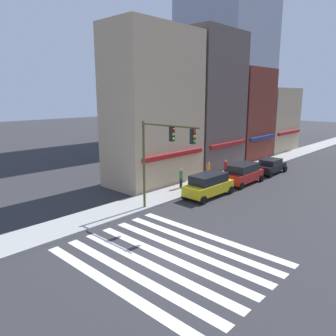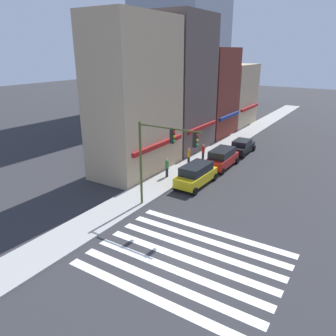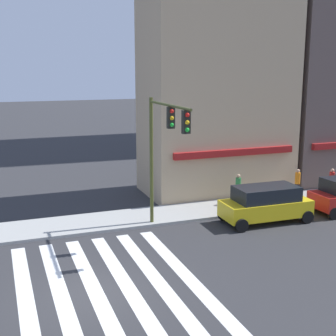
% 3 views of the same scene
% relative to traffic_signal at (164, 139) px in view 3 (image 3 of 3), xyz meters
% --- Properties ---
extents(ground_plane, '(200.00, 200.00, 0.00)m').
position_rel_traffic_signal_xyz_m(ground_plane, '(-4.30, -4.60, -4.75)').
color(ground_plane, '#2D2D30').
extents(sidewalk_left, '(120.00, 3.00, 0.15)m').
position_rel_traffic_signal_xyz_m(sidewalk_left, '(-4.30, 2.90, -4.68)').
color(sidewalk_left, '#9E9E99').
rests_on(sidewalk_left, ground_plane).
extents(crosswalk_stripes, '(7.86, 10.80, 0.01)m').
position_rel_traffic_signal_xyz_m(crosswalk_stripes, '(-4.30, -4.60, -4.75)').
color(crosswalk_stripes, silver).
rests_on(crosswalk_stripes, ground_plane).
extents(traffic_signal, '(0.32, 5.09, 6.56)m').
position_rel_traffic_signal_xyz_m(traffic_signal, '(0.00, 0.00, 0.00)').
color(traffic_signal, '#474C1E').
rests_on(traffic_signal, ground_plane).
extents(suv_yellow, '(4.74, 2.12, 1.94)m').
position_rel_traffic_signal_xyz_m(suv_yellow, '(5.74, 0.10, -3.72)').
color(suv_yellow, yellow).
rests_on(suv_yellow, ground_plane).
extents(pedestrian_orange_vest, '(0.32, 0.32, 1.77)m').
position_rel_traffic_signal_xyz_m(pedestrian_orange_vest, '(9.88, 3.14, -3.68)').
color(pedestrian_orange_vest, '#23232D').
rests_on(pedestrian_orange_vest, sidewalk_left).
extents(pedestrian_green_top, '(0.32, 0.32, 1.77)m').
position_rel_traffic_signal_xyz_m(pedestrian_green_top, '(5.80, 3.20, -3.68)').
color(pedestrian_green_top, '#23232D').
rests_on(pedestrian_green_top, sidewalk_left).
extents(pedestrian_red_jacket, '(0.32, 0.32, 1.77)m').
position_rel_traffic_signal_xyz_m(pedestrian_red_jacket, '(11.95, 2.53, -3.68)').
color(pedestrian_red_jacket, '#23232D').
rests_on(pedestrian_red_jacket, sidewalk_left).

